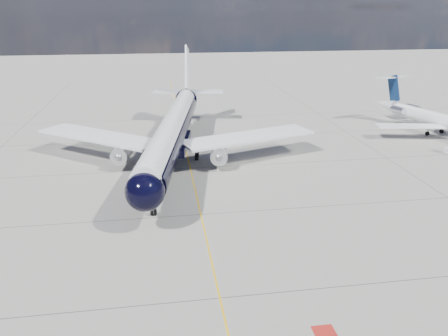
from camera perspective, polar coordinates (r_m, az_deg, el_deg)
The scene contains 5 objects.
ground at distance 67.27m, azimuth -4.77°, elevation 1.44°, with size 320.00×320.00×0.00m, color gray.
taxiway_centerline at distance 62.56m, azimuth -4.44°, elevation -0.02°, with size 0.16×160.00×0.01m, color #EDB10C.
red_marking at distance 33.79m, azimuth 13.03°, elevation -20.23°, with size 1.60×1.60×0.01m, color maroon.
main_airliner at distance 65.16m, azimuth -6.64°, elevation 5.05°, with size 42.19×51.87×15.04m.
regional_jet at distance 87.66m, azimuth 25.60°, elevation 5.98°, with size 23.02×27.02×9.33m.
Camera 1 is at (-4.02, -33.55, 21.69)m, focal length 35.00 mm.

